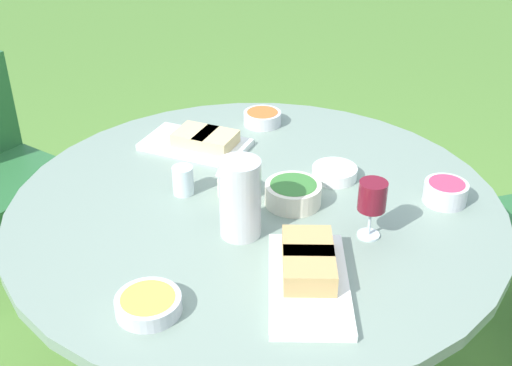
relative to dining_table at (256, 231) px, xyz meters
name	(u,v)px	position (x,y,z in m)	size (l,w,h in m)	color
dining_table	(256,231)	(0.00, 0.00, 0.00)	(1.42, 1.42, 0.77)	#4C4C51
water_pitcher	(240,198)	(0.09, 0.14, 0.21)	(0.12, 0.11, 0.22)	silver
wine_glass	(372,198)	(-0.23, 0.25, 0.22)	(0.07, 0.07, 0.16)	silver
platter_bread_main	(200,142)	(0.08, -0.37, 0.13)	(0.38, 0.37, 0.06)	white
platter_charcuterie	(308,270)	(-0.02, 0.38, 0.14)	(0.29, 0.41, 0.08)	white
bowl_fries	(148,304)	(0.37, 0.38, 0.13)	(0.15, 0.15, 0.04)	silver
bowl_salad	(293,193)	(-0.10, 0.04, 0.14)	(0.16, 0.16, 0.06)	beige
bowl_olives	(237,186)	(0.04, -0.05, 0.13)	(0.11, 0.11, 0.05)	beige
bowl_dip_red	(446,191)	(-0.52, 0.16, 0.14)	(0.12, 0.12, 0.06)	silver
bowl_dip_cream	(335,172)	(-0.27, -0.06, 0.12)	(0.14, 0.14, 0.04)	white
bowl_roasted_veg	(262,117)	(-0.17, -0.49, 0.13)	(0.13, 0.13, 0.05)	silver
cup_water_near	(183,180)	(0.19, -0.10, 0.15)	(0.06, 0.06, 0.09)	silver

